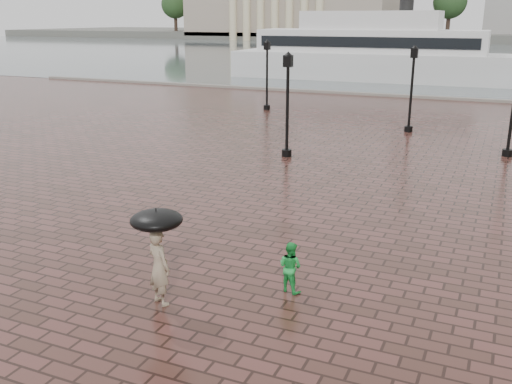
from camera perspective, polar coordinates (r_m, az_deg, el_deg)
The scene contains 10 objects.
ground at distance 14.74m, azimuth 11.09°, elevation -6.99°, with size 300.00×300.00×0.00m, color #382019.
harbour_water at distance 105.41m, azimuth 22.87°, elevation 12.56°, with size 240.00×240.00×0.00m, color #424D51.
quay_edge at distance 45.68m, azimuth 20.40°, elevation 8.57°, with size 80.00×0.60×0.30m, color slate.
far_shore at distance 173.30m, azimuth 23.66°, elevation 14.08°, with size 300.00×60.00×2.00m, color #4C4C47.
far_trees at distance 151.28m, azimuth 23.88°, elevation 17.03°, with size 188.00×8.00×13.50m.
street_lamps at distance 31.33m, azimuth 15.91°, elevation 9.83°, with size 21.44×14.44×4.40m.
adult_pedestrian at distance 12.40m, azimuth -9.67°, elevation -7.42°, with size 0.62×0.40×1.69m, color gray.
child_pedestrian at distance 12.88m, azimuth 3.45°, elevation -7.48°, with size 0.57×0.45×1.18m, color green.
ferry_near at distance 58.73m, azimuth 11.30°, elevation 13.59°, with size 27.23×6.90×8.90m.
umbrella at distance 12.00m, azimuth -9.92°, elevation -2.78°, with size 1.10×1.10×1.14m.
Camera 1 is at (2.76, -13.21, 5.93)m, focal length 40.00 mm.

